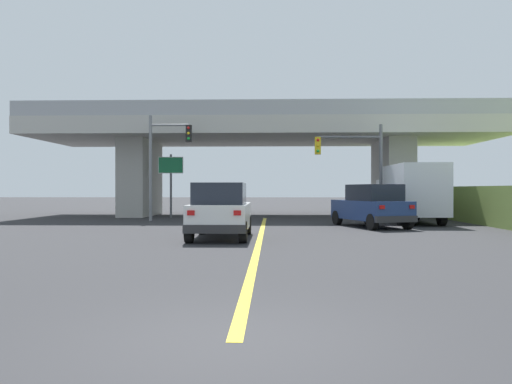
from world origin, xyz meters
The scene contains 9 objects.
ground centered at (0.00, 28.65, 0.00)m, with size 160.00×160.00×0.00m, color #2B2B2D.
overpass_bridge centered at (0.00, 28.65, 4.89)m, with size 30.15×9.60×7.04m.
lane_divider_stripe centered at (0.00, 12.89, 0.00)m, with size 0.20×25.78×0.01m, color yellow.
suv_lead centered at (-1.43, 12.61, 1.01)m, with size 2.06×4.44×2.02m.
suv_crossing centered at (5.14, 18.42, 1.02)m, with size 3.31×5.12×2.02m.
box_truck centered at (7.82, 21.51, 1.61)m, with size 2.33×6.72×3.07m.
traffic_signal_nearside centered at (5.14, 22.45, 3.44)m, with size 3.71×0.36×5.36m.
traffic_signal_farside centered at (-5.69, 22.82, 3.79)m, with size 2.43×0.36×5.97m.
highway_sign centered at (-5.96, 26.27, 2.92)m, with size 1.59×0.17×4.00m.
Camera 1 is at (0.44, -5.96, 1.79)m, focal length 36.01 mm.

